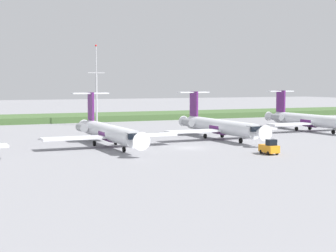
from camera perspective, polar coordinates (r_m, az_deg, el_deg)
The scene contains 7 objects.
ground_plane at distance 113.28m, azimuth -4.44°, elevation -0.72°, with size 500.00×500.00×0.00m, color gray.
grass_berm at distance 153.03m, azimuth -9.72°, elevation 0.92°, with size 320.00×20.00×1.66m, color #426033.
regional_jet_second at distance 87.88m, azimuth -6.59°, elevation -0.61°, with size 22.81×31.00×9.00m.
regional_jet_third at distance 100.04m, azimuth 5.55°, elevation 0.03°, with size 22.81×31.00×9.00m.
regional_jet_fourth at distance 120.72m, azimuth 15.17°, elevation 0.67°, with size 22.81×31.00×9.00m.
antenna_mast at distance 133.32m, azimuth -7.86°, elevation 3.73°, with size 4.40×0.50×20.47m.
baggage_tug at distance 79.25m, azimuth 11.07°, elevation -2.35°, with size 1.72×3.20×2.30m.
Camera 1 is at (-37.98, -76.21, 10.49)m, focal length 55.54 mm.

